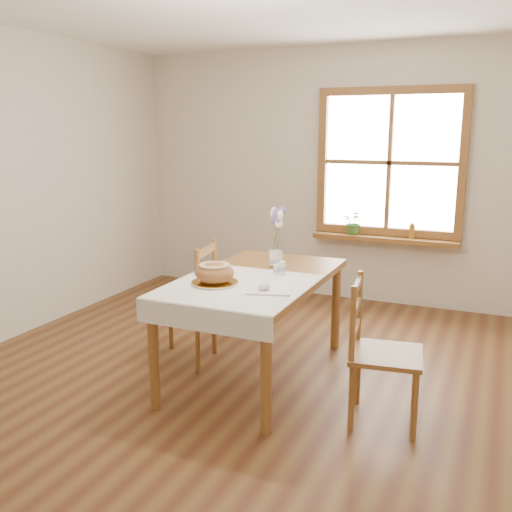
{
  "coord_description": "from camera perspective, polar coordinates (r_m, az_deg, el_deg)",
  "views": [
    {
      "loc": [
        1.58,
        -3.3,
        1.78
      ],
      "look_at": [
        0.0,
        0.3,
        0.9
      ],
      "focal_mm": 40.0,
      "sensor_mm": 36.0,
      "label": 1
    }
  ],
  "objects": [
    {
      "name": "window",
      "position": [
        5.88,
        13.23,
        9.08
      ],
      "size": [
        1.46,
        0.08,
        1.46
      ],
      "color": "brown",
      "rests_on": "ground"
    },
    {
      "name": "room_walls",
      "position": [
        3.66,
        -1.92,
        11.45
      ],
      "size": [
        4.6,
        5.1,
        2.65
      ],
      "color": "beige",
      "rests_on": "ground"
    },
    {
      "name": "amber_bottle",
      "position": [
        5.84,
        15.32,
        2.46
      ],
      "size": [
        0.06,
        0.06,
        0.16
      ],
      "primitive_type": "cylinder",
      "rotation": [
        0.0,
        0.0,
        0.09
      ],
      "color": "#9E6A1D",
      "rests_on": "window_sill"
    },
    {
      "name": "chair_right",
      "position": [
        3.59,
        12.91,
        -9.39
      ],
      "size": [
        0.5,
        0.48,
        0.91
      ],
      "primitive_type": null,
      "rotation": [
        0.0,
        0.0,
        1.71
      ],
      "color": "brown",
      "rests_on": "ground"
    },
    {
      "name": "bread_plate",
      "position": [
        3.84,
        -4.14,
        -2.7
      ],
      "size": [
        0.39,
        0.39,
        0.02
      ],
      "primitive_type": "cylinder",
      "rotation": [
        0.0,
        0.0,
        0.32
      ],
      "color": "silver",
      "rests_on": "table_linen"
    },
    {
      "name": "table_linen",
      "position": [
        3.8,
        -1.84,
        -3.05
      ],
      "size": [
        0.91,
        0.99,
        0.01
      ],
      "primitive_type": "cube",
      "color": "white",
      "rests_on": "dining_table"
    },
    {
      "name": "chair_left",
      "position": [
        4.44,
        -7.35,
        -4.64
      ],
      "size": [
        0.52,
        0.5,
        0.94
      ],
      "primitive_type": null,
      "rotation": [
        0.0,
        0.0,
        -1.42
      ],
      "color": "brown",
      "rests_on": "ground"
    },
    {
      "name": "window_sill",
      "position": [
        5.91,
        12.74,
        1.67
      ],
      "size": [
        1.46,
        0.2,
        0.05
      ],
      "color": "brown",
      "rests_on": "ground"
    },
    {
      "name": "lavender_bouquet",
      "position": [
        4.31,
        1.99,
        2.61
      ],
      "size": [
        0.18,
        0.18,
        0.34
      ],
      "primitive_type": null,
      "color": "#6A589D",
      "rests_on": "flower_vase"
    },
    {
      "name": "pepper_shaker",
      "position": [
        4.07,
        2.62,
        -1.17
      ],
      "size": [
        0.06,
        0.06,
        0.1
      ],
      "primitive_type": "cylinder",
      "rotation": [
        0.0,
        0.0,
        -0.08
      ],
      "color": "silver",
      "rests_on": "table_linen"
    },
    {
      "name": "bread_loaf",
      "position": [
        3.82,
        -4.16,
        -1.53
      ],
      "size": [
        0.26,
        0.26,
        0.14
      ],
      "primitive_type": "ellipsoid",
      "color": "#965D35",
      "rests_on": "bread_plate"
    },
    {
      "name": "eggs",
      "position": [
        3.67,
        1.38,
        -2.93
      ],
      "size": [
        0.26,
        0.25,
        0.05
      ],
      "primitive_type": null,
      "rotation": [
        0.0,
        0.0,
        0.29
      ],
      "color": "white",
      "rests_on": "egg_napkin"
    },
    {
      "name": "dining_table",
      "position": [
        4.09,
        0.0,
        -3.21
      ],
      "size": [
        0.9,
        1.6,
        0.75
      ],
      "color": "brown",
      "rests_on": "ground"
    },
    {
      "name": "potted_plant",
      "position": [
        5.95,
        9.79,
        3.07
      ],
      "size": [
        0.29,
        0.31,
        0.19
      ],
      "primitive_type": "imported",
      "rotation": [
        0.0,
        0.0,
        -0.33
      ],
      "color": "#3A6C2B",
      "rests_on": "window_sill"
    },
    {
      "name": "egg_napkin",
      "position": [
        3.68,
        1.38,
        -3.39
      ],
      "size": [
        0.34,
        0.31,
        0.01
      ],
      "primitive_type": "cube",
      "rotation": [
        0.0,
        0.0,
        0.29
      ],
      "color": "white",
      "rests_on": "table_linen"
    },
    {
      "name": "salt_shaker",
      "position": [
        4.07,
        2.06,
        -1.32
      ],
      "size": [
        0.05,
        0.05,
        0.08
      ],
      "primitive_type": "cylinder",
      "rotation": [
        0.0,
        0.0,
        0.27
      ],
      "color": "silver",
      "rests_on": "table_linen"
    },
    {
      "name": "ground",
      "position": [
        4.07,
        -1.74,
        -13.32
      ],
      "size": [
        5.0,
        5.0,
        0.0
      ],
      "primitive_type": "plane",
      "color": "brown",
      "rests_on": "ground"
    },
    {
      "name": "flower_vase",
      "position": [
        4.36,
        1.97,
        -0.31
      ],
      "size": [
        0.11,
        0.11,
        0.11
      ],
      "primitive_type": "cylinder",
      "rotation": [
        0.0,
        0.0,
        -0.05
      ],
      "color": "silver",
      "rests_on": "dining_table"
    }
  ]
}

